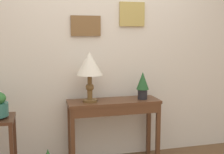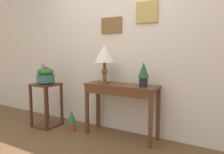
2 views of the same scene
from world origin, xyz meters
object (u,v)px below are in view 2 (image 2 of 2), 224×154
planter_bowl_wide (45,75)px  table_lamp (104,55)px  potted_plant_on_console (143,73)px  pedestal_stand_left (47,105)px  potted_plant_floor (72,119)px  console_table (120,94)px

planter_bowl_wide → table_lamp: bearing=12.4°
potted_plant_on_console → pedestal_stand_left: potted_plant_on_console is taller
table_lamp → potted_plant_on_console: bearing=-2.6°
table_lamp → planter_bowl_wide: (-0.99, -0.22, -0.32)m
potted_plant_on_console → planter_bowl_wide: (-1.60, -0.19, -0.10)m
table_lamp → pedestal_stand_left: table_lamp is taller
table_lamp → pedestal_stand_left: size_ratio=0.79×
potted_plant_floor → console_table: bearing=12.0°
potted_plant_on_console → potted_plant_floor: bearing=-171.9°
console_table → pedestal_stand_left: 1.31m
planter_bowl_wide → potted_plant_floor: 0.83m
table_lamp → planter_bowl_wide: 1.06m
console_table → pedestal_stand_left: bearing=-171.2°
pedestal_stand_left → planter_bowl_wide: (-0.00, -0.00, 0.49)m
potted_plant_on_console → potted_plant_floor: 1.35m
console_table → planter_bowl_wide: planter_bowl_wide is taller
console_table → table_lamp: table_lamp is taller
console_table → potted_plant_floor: size_ratio=3.22×
console_table → potted_plant_on_console: 0.46m
console_table → pedestal_stand_left: console_table is taller
console_table → potted_plant_floor: console_table is taller
pedestal_stand_left → potted_plant_floor: (0.50, 0.03, -0.17)m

